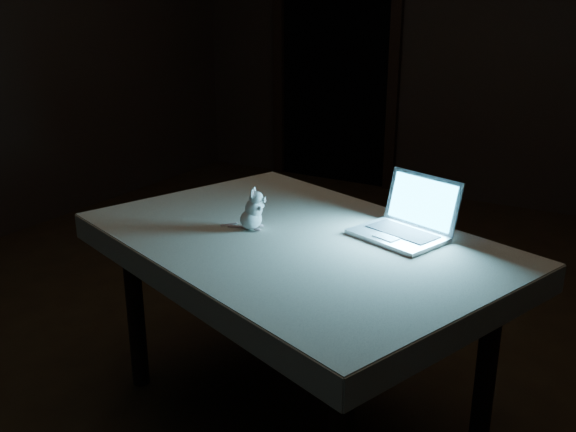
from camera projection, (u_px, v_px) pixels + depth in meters
The scene contains 7 objects.
floor at pixel (297, 357), 2.61m from camera, with size 5.00×5.00×0.00m, color black.
back_wall at pixel (486, 12), 4.23m from camera, with size 4.50×0.04×2.60m, color black.
doorway at pixel (336, 43), 4.83m from camera, with size 1.06×0.36×2.13m, color black, non-canonical shape.
table at pixel (295, 331), 2.14m from camera, with size 1.25×0.80×0.67m, color black, non-canonical shape.
tablecloth at pixel (301, 242), 2.09m from camera, with size 1.33×0.89×0.08m, color beige, non-canonical shape.
laptop at pixel (399, 210), 1.99m from camera, with size 0.27×0.24×0.19m, color silver, non-canonical shape.
plush_mouse at pixel (251, 209), 2.07m from camera, with size 0.10×0.10×0.14m, color silver, non-canonical shape.
Camera 1 is at (1.13, -1.99, 1.39)m, focal length 40.00 mm.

